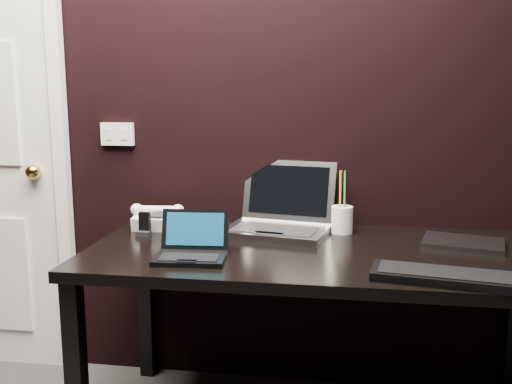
# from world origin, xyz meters

# --- Properties ---
(wall_back) EXTENTS (4.00, 0.00, 4.00)m
(wall_back) POSITION_xyz_m (0.00, 1.80, 1.30)
(wall_back) COLOR black
(wall_back) RESTS_ON ground
(wall_switch) EXTENTS (0.15, 0.02, 0.10)m
(wall_switch) POSITION_xyz_m (-0.62, 1.79, 1.12)
(wall_switch) COLOR silver
(wall_switch) RESTS_ON wall_back
(desk) EXTENTS (1.70, 0.80, 0.74)m
(desk) POSITION_xyz_m (0.30, 1.40, 0.66)
(desk) COLOR black
(desk) RESTS_ON ground
(netbook) EXTENTS (0.26, 0.23, 0.15)m
(netbook) POSITION_xyz_m (-0.13, 1.22, 0.77)
(netbook) COLOR black
(netbook) RESTS_ON desk
(silver_laptop) EXTENTS (0.46, 0.42, 0.28)m
(silver_laptop) POSITION_xyz_m (0.13, 1.63, 0.79)
(silver_laptop) COLOR #9E9EA3
(silver_laptop) RESTS_ON desk
(ext_keyboard) EXTENTS (0.49, 0.23, 0.03)m
(ext_keyboard) POSITION_xyz_m (0.71, 1.10, 0.75)
(ext_keyboard) COLOR black
(ext_keyboard) RESTS_ON desk
(closed_laptop) EXTENTS (0.33, 0.27, 0.02)m
(closed_laptop) POSITION_xyz_m (0.83, 1.53, 0.75)
(closed_laptop) COLOR gray
(closed_laptop) RESTS_ON desk
(desk_phone) EXTENTS (0.23, 0.18, 0.11)m
(desk_phone) POSITION_xyz_m (-0.39, 1.62, 0.78)
(desk_phone) COLOR silver
(desk_phone) RESTS_ON desk
(mobile_phone) EXTENTS (0.06, 0.05, 0.09)m
(mobile_phone) POSITION_xyz_m (-0.40, 1.49, 0.78)
(mobile_phone) COLOR black
(mobile_phone) RESTS_ON desk
(pen_cup) EXTENTS (0.11, 0.11, 0.26)m
(pen_cup) POSITION_xyz_m (0.38, 1.65, 0.80)
(pen_cup) COLOR white
(pen_cup) RESTS_ON desk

